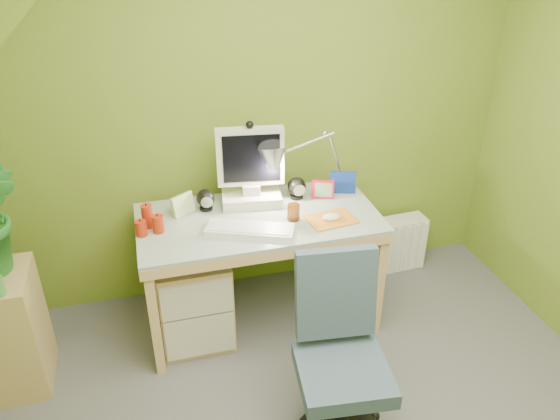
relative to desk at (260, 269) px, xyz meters
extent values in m
cube|color=olive|center=(0.08, 0.42, 0.84)|extent=(3.20, 0.01, 2.40)
cube|color=white|center=(-0.08, -0.14, 0.37)|extent=(0.49, 0.31, 0.02)
cube|color=orange|center=(0.38, -0.14, 0.36)|extent=(0.28, 0.22, 0.01)
ellipsoid|color=white|center=(0.38, -0.14, 0.38)|extent=(0.10, 0.07, 0.04)
cylinder|color=#954E15|center=(0.18, -0.08, 0.41)|extent=(0.07, 0.07, 0.09)
cube|color=red|center=(0.42, 0.12, 0.42)|extent=(0.13, 0.06, 0.11)
cube|color=navy|center=(0.56, 0.16, 0.43)|extent=(0.15, 0.07, 0.13)
cube|color=beige|center=(-0.40, 0.14, 0.42)|extent=(0.13, 0.09, 0.12)
cube|color=tan|center=(-1.32, -0.16, -0.02)|extent=(0.25, 0.39, 0.68)
cube|color=silver|center=(1.04, 0.28, -0.17)|extent=(0.39, 0.17, 0.38)
camera|label=1|loc=(-0.58, -2.58, 1.89)|focal=35.00mm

